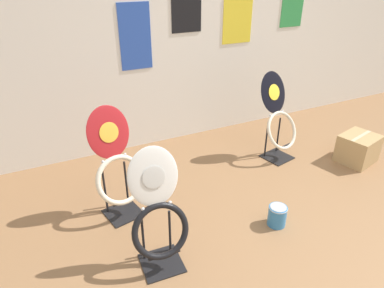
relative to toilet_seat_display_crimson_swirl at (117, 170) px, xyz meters
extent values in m
plane|color=#8E6642|center=(1.35, -1.36, -0.43)|extent=(14.00, 14.00, 0.00)
cube|color=silver|center=(1.35, 1.14, 0.87)|extent=(8.00, 0.06, 2.60)
cube|color=#284CAD|center=(0.57, 1.10, 0.80)|extent=(0.33, 0.01, 0.66)
cube|color=black|center=(1.14, 1.10, 1.06)|extent=(0.34, 0.01, 0.52)
cube|color=yellow|center=(1.78, 1.10, 0.88)|extent=(0.38, 0.01, 0.50)
cube|color=black|center=(0.00, -0.02, -0.42)|extent=(0.33, 0.33, 0.01)
cylinder|color=black|center=(-0.11, 0.05, -0.21)|extent=(0.02, 0.02, 0.42)
cylinder|color=black|center=(0.08, 0.09, -0.21)|extent=(0.02, 0.02, 0.42)
cylinder|color=black|center=(0.02, -0.09, -0.25)|extent=(0.22, 0.06, 0.02)
torus|color=beige|center=(0.01, -0.04, -0.08)|extent=(0.44, 0.28, 0.39)
ellipsoid|color=#AD1E23|center=(-0.02, 0.08, 0.30)|extent=(0.37, 0.19, 0.42)
ellipsoid|color=yellow|center=(-0.01, 0.07, 0.30)|extent=(0.16, 0.08, 0.16)
sphere|color=silver|center=(-0.10, 0.01, 0.09)|extent=(0.02, 0.02, 0.02)
sphere|color=silver|center=(0.09, 0.05, 0.09)|extent=(0.02, 0.02, 0.02)
cube|color=black|center=(0.09, -0.68, -0.42)|extent=(0.30, 0.30, 0.01)
cylinder|color=black|center=(0.00, -0.58, -0.24)|extent=(0.02, 0.02, 0.36)
cylinder|color=black|center=(0.20, -0.60, -0.24)|extent=(0.02, 0.02, 0.36)
cylinder|color=black|center=(0.09, -0.76, -0.27)|extent=(0.22, 0.03, 0.02)
torus|color=black|center=(0.09, -0.70, -0.11)|extent=(0.40, 0.21, 0.38)
ellipsoid|color=white|center=(0.10, -0.59, 0.25)|extent=(0.34, 0.14, 0.41)
ellipsoid|color=silver|center=(0.10, -0.61, 0.26)|extent=(0.15, 0.05, 0.15)
sphere|color=silver|center=(0.00, -0.63, 0.05)|extent=(0.02, 0.02, 0.02)
sphere|color=silver|center=(0.19, -0.64, 0.05)|extent=(0.02, 0.02, 0.02)
cube|color=black|center=(1.79, 0.17, -0.42)|extent=(0.33, 0.33, 0.01)
cylinder|color=black|center=(1.67, 0.24, -0.22)|extent=(0.02, 0.02, 0.40)
cylinder|color=black|center=(1.86, 0.28, -0.22)|extent=(0.02, 0.02, 0.40)
cylinder|color=black|center=(1.80, 0.10, -0.26)|extent=(0.22, 0.06, 0.02)
torus|color=beige|center=(1.79, 0.15, -0.09)|extent=(0.45, 0.31, 0.38)
ellipsoid|color=black|center=(1.76, 0.32, 0.28)|extent=(0.39, 0.24, 0.42)
ellipsoid|color=yellow|center=(1.76, 0.30, 0.28)|extent=(0.17, 0.09, 0.16)
sphere|color=silver|center=(1.67, 0.22, 0.07)|extent=(0.02, 0.02, 0.02)
sphere|color=silver|center=(1.87, 0.26, 0.07)|extent=(0.02, 0.02, 0.02)
cylinder|color=teal|center=(1.08, -0.70, -0.34)|extent=(0.15, 0.15, 0.17)
torus|color=silver|center=(1.08, -0.70, -0.26)|extent=(0.15, 0.15, 0.01)
cylinder|color=#B2B2B7|center=(1.08, -0.70, -0.25)|extent=(0.13, 0.13, 0.00)
cube|color=tan|center=(2.50, -0.26, -0.28)|extent=(0.44, 0.41, 0.30)
cube|color=#B7AD89|center=(2.50, -0.26, -0.13)|extent=(0.37, 0.12, 0.00)
camera|label=1|loc=(-0.48, -2.34, 1.45)|focal=32.00mm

